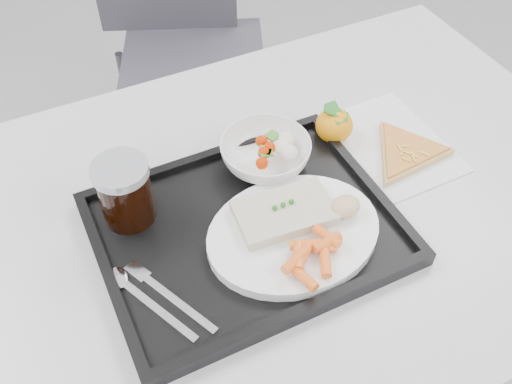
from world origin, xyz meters
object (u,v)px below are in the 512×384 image
at_px(chair, 181,25).
at_px(pizza_slice, 406,152).
at_px(salad_bowl, 265,153).
at_px(cola_glass, 125,191).
at_px(dinner_plate, 293,233).
at_px(table, 272,229).
at_px(tangerine, 334,125).
at_px(tray, 246,230).

distance_m(chair, pizza_slice, 0.93).
relative_size(chair, pizza_slice, 3.58).
bearing_deg(salad_bowl, cola_glass, -177.77).
xyz_separation_m(chair, dinner_plate, (-0.17, -0.98, 0.24)).
relative_size(table, tangerine, 13.66).
height_order(tray, dinner_plate, dinner_plate).
height_order(table, salad_bowl, salad_bowl).
bearing_deg(tangerine, tray, -151.55).
xyz_separation_m(salad_bowl, cola_glass, (-0.24, -0.01, 0.03)).
height_order(table, dinner_plate, dinner_plate).
bearing_deg(tray, dinner_plate, -40.20).
xyz_separation_m(chair, cola_glass, (-0.38, -0.83, 0.28)).
bearing_deg(tangerine, cola_glass, -176.62).
distance_m(cola_glass, pizza_slice, 0.49).
xyz_separation_m(salad_bowl, pizza_slice, (0.24, -0.08, -0.03)).
xyz_separation_m(dinner_plate, pizza_slice, (0.27, 0.08, -0.01)).
distance_m(chair, salad_bowl, 0.87).
xyz_separation_m(table, cola_glass, (-0.22, 0.07, 0.14)).
height_order(dinner_plate, pizza_slice, dinner_plate).
relative_size(tray, dinner_plate, 1.67).
bearing_deg(tray, chair, 76.40).
xyz_separation_m(table, tangerine, (0.17, 0.09, 0.10)).
distance_m(tray, cola_glass, 0.19).
height_order(salad_bowl, cola_glass, cola_glass).
distance_m(tray, tangerine, 0.26).
relative_size(tangerine, pizza_slice, 0.34).
distance_m(chair, dinner_plate, 1.03).
relative_size(cola_glass, tangerine, 1.23).
xyz_separation_m(dinner_plate, tangerine, (0.18, 0.17, 0.01)).
relative_size(salad_bowl, cola_glass, 1.41).
relative_size(chair, tray, 2.07).
height_order(dinner_plate, tangerine, tangerine).
bearing_deg(pizza_slice, tray, -174.16).
bearing_deg(cola_glass, table, -16.69).
relative_size(tray, cola_glass, 4.17).
xyz_separation_m(salad_bowl, tangerine, (0.14, 0.01, -0.00)).
bearing_deg(tangerine, chair, 90.37).
height_order(table, pizza_slice, pizza_slice).
bearing_deg(salad_bowl, chair, 80.51).
relative_size(salad_bowl, tangerine, 1.73).
relative_size(chair, cola_glass, 8.61).
distance_m(chair, cola_glass, 0.96).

